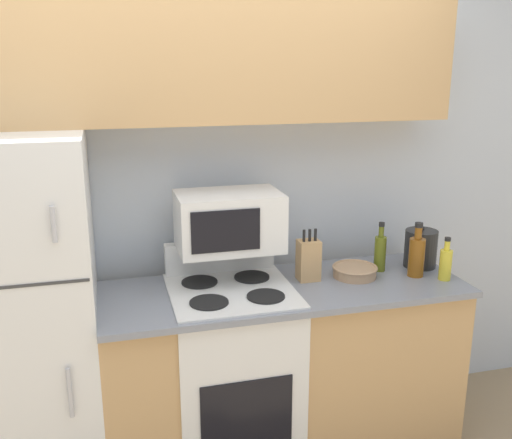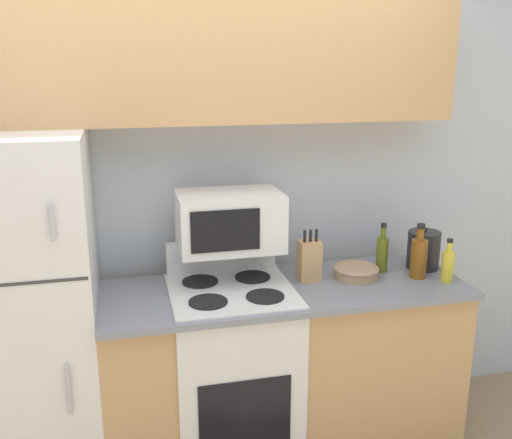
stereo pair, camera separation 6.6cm
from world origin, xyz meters
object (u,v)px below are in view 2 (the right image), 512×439
object	(u,v)px
refrigerator	(21,321)
microwave	(229,221)
bottle_whiskey	(419,257)
knife_block	(309,260)
stove	(232,374)
kettle	(423,250)
bowl	(356,272)
bottle_olive_oil	(382,253)
bottle_cooking_spray	(448,265)

from	to	relation	value
refrigerator	microwave	bearing A→B (deg)	3.60
refrigerator	microwave	size ratio (longest dim) A/B	3.41
microwave	bottle_whiskey	size ratio (longest dim) A/B	1.77
microwave	knife_block	xyz separation A→B (m)	(0.39, -0.07, -0.21)
stove	kettle	distance (m)	1.18
bowl	bottle_olive_oil	xyz separation A→B (m)	(0.16, 0.05, 0.07)
kettle	stove	bearing A→B (deg)	-175.57
bottle_whiskey	kettle	xyz separation A→B (m)	(0.10, 0.12, -0.01)
bottle_cooking_spray	bottle_whiskey	bearing A→B (deg)	143.48
kettle	bottle_cooking_spray	bearing A→B (deg)	-84.94
refrigerator	bottle_cooking_spray	bearing A→B (deg)	-5.14
stove	kettle	world-z (taller)	kettle
refrigerator	knife_block	size ratio (longest dim) A/B	6.40
microwave	knife_block	world-z (taller)	microwave
bowl	knife_block	bearing A→B (deg)	174.73
stove	bowl	xyz separation A→B (m)	(0.65, 0.03, 0.47)
bowl	stove	bearing A→B (deg)	-177.54
bottle_whiskey	kettle	size ratio (longest dim) A/B	1.26
bottle_whiskey	stove	bearing A→B (deg)	177.52
bowl	bottle_cooking_spray	world-z (taller)	bottle_cooking_spray
microwave	kettle	bearing A→B (deg)	-2.05
microwave	bottle_olive_oil	size ratio (longest dim) A/B	1.91
bowl	bottle_whiskey	size ratio (longest dim) A/B	0.82
refrigerator	bottle_whiskey	xyz separation A→B (m)	(1.90, -0.10, 0.19)
refrigerator	bowl	world-z (taller)	refrigerator
stove	microwave	distance (m)	0.76
refrigerator	bottle_olive_oil	distance (m)	1.77
bowl	kettle	world-z (taller)	kettle
bottle_olive_oil	bottle_whiskey	size ratio (longest dim) A/B	0.93
bottle_olive_oil	refrigerator	bearing A→B (deg)	-179.28
bowl	kettle	size ratio (longest dim) A/B	1.03
stove	bottle_cooking_spray	bearing A→B (deg)	-6.72
bottle_olive_oil	bottle_whiskey	world-z (taller)	bottle_whiskey
bottle_olive_oil	knife_block	bearing A→B (deg)	-175.99
bowl	microwave	bearing A→B (deg)	171.86
bowl	bottle_olive_oil	distance (m)	0.18
bowl	bottle_cooking_spray	bearing A→B (deg)	-20.15
kettle	bottle_whiskey	bearing A→B (deg)	-128.00
microwave	bottle_olive_oil	bearing A→B (deg)	-2.84
refrigerator	stove	bearing A→B (deg)	-3.38
microwave	knife_block	size ratio (longest dim) A/B	1.88
bottle_cooking_spray	kettle	xyz separation A→B (m)	(-0.02, 0.21, 0.01)
refrigerator	bottle_olive_oil	xyz separation A→B (m)	(1.76, 0.02, 0.18)
stove	knife_block	distance (m)	0.68
microwave	bottle_whiskey	distance (m)	0.97
knife_block	bottle_whiskey	bearing A→B (deg)	-9.49
knife_block	bottle_olive_oil	bearing A→B (deg)	4.01
bottle_cooking_spray	kettle	bearing A→B (deg)	95.06
bowl	kettle	bearing A→B (deg)	7.59
bottle_olive_oil	bottle_whiskey	bearing A→B (deg)	-40.30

